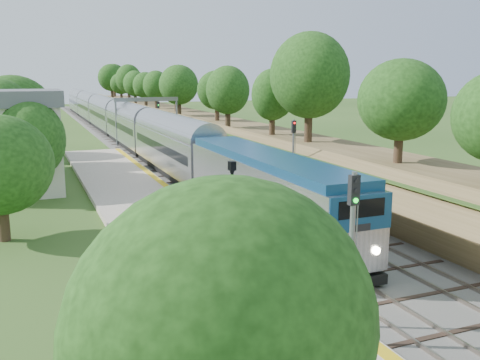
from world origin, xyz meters
name	(u,v)px	position (x,y,z in m)	size (l,w,h in m)	color
ground	(409,329)	(0.00, 0.00, 0.00)	(320.00, 320.00, 0.00)	#2D4C19
trackbed	(137,140)	(2.00, 60.00, 0.07)	(9.50, 170.00, 0.28)	#4C4944
platform	(164,226)	(-5.20, 16.00, 0.19)	(6.40, 68.00, 0.38)	#AD9E8C
yellow_stripe	(208,218)	(-2.35, 16.00, 0.39)	(0.55, 68.00, 0.01)	gold
embankment	(193,125)	(10.35, 60.00, 1.95)	(10.64, 170.00, 11.70)	brown
station_building	(5,142)	(-14.00, 30.00, 4.09)	(8.60, 6.60, 8.00)	beige
signal_gantry	(147,108)	(2.47, 54.99, 4.82)	(8.40, 0.38, 6.20)	slate
trees_behind_platform	(50,150)	(-11.17, 20.67, 4.53)	(7.82, 53.32, 7.21)	#332316
train	(117,122)	(0.00, 63.77, 2.31)	(3.07, 123.06, 4.51)	black
lamppost_mid	(297,267)	(-3.84, 1.66, 2.36)	(0.44, 0.44, 4.44)	black
lamppost_far	(232,216)	(-3.68, 8.51, 2.53)	(0.48, 0.48, 4.81)	black
signal_platform	(352,238)	(-2.90, -0.32, 3.92)	(0.34, 0.27, 5.76)	slate
signal_farside	(293,149)	(6.20, 21.09, 3.63)	(0.31, 0.25, 5.74)	slate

